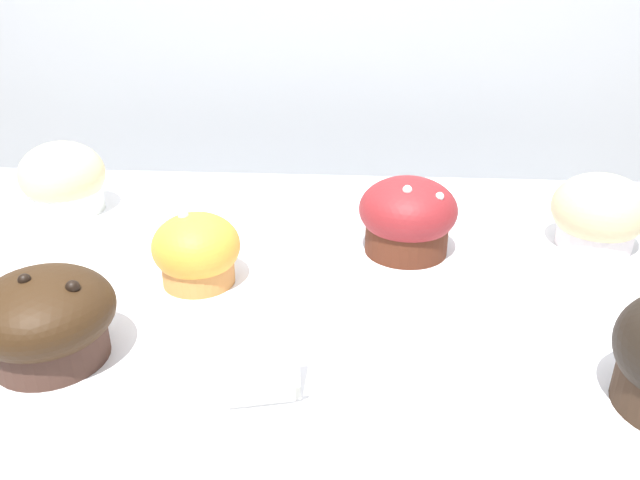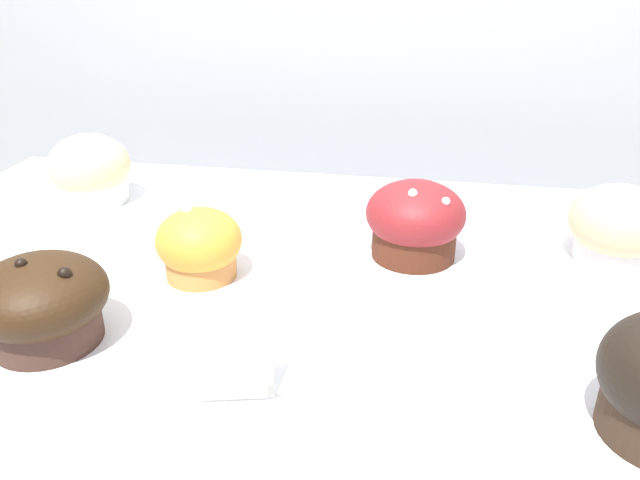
% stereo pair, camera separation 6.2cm
% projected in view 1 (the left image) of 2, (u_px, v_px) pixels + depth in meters
% --- Properties ---
extents(wall_back, '(3.20, 0.10, 1.80)m').
position_uv_depth(wall_back, '(326.00, 145.00, 1.19)').
color(wall_back, '#B2B7BC').
rests_on(wall_back, ground).
extents(muffin_front_center, '(0.10, 0.10, 0.09)m').
position_uv_depth(muffin_front_center, '(63.00, 180.00, 0.78)').
color(muffin_front_center, white).
rests_on(muffin_front_center, display_counter).
extents(muffin_back_left, '(0.11, 0.11, 0.09)m').
position_uv_depth(muffin_back_left, '(408.00, 217.00, 0.68)').
color(muffin_back_left, '#4A2214').
rests_on(muffin_back_left, display_counter).
extents(muffin_back_right, '(0.11, 0.11, 0.08)m').
position_uv_depth(muffin_back_right, '(45.00, 318.00, 0.50)').
color(muffin_back_right, '#402921').
rests_on(muffin_back_right, display_counter).
extents(muffin_front_left, '(0.09, 0.09, 0.08)m').
position_uv_depth(muffin_front_left, '(197.00, 251.00, 0.62)').
color(muffin_front_left, '#C87F3F').
rests_on(muffin_front_left, display_counter).
extents(muffin_front_right, '(0.10, 0.10, 0.08)m').
position_uv_depth(muffin_front_right, '(599.00, 214.00, 0.69)').
color(muffin_front_right, silver).
rests_on(muffin_front_right, display_counter).
extents(price_card, '(0.06, 0.05, 0.06)m').
position_uv_depth(price_card, '(261.00, 371.00, 0.45)').
color(price_card, white).
rests_on(price_card, display_counter).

